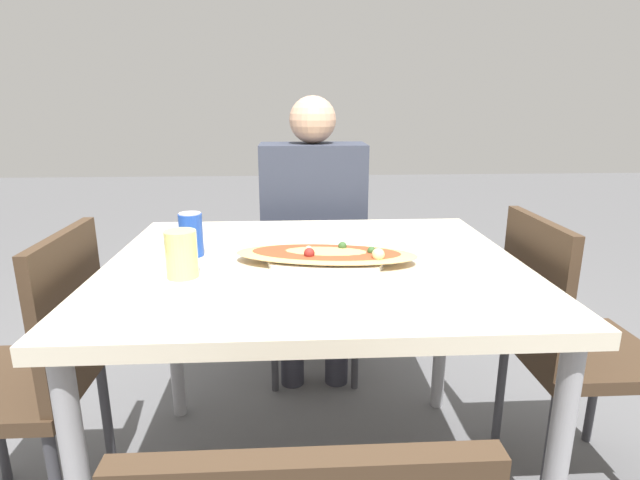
{
  "coord_description": "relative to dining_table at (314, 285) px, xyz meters",
  "views": [
    {
      "loc": [
        -0.06,
        -1.32,
        1.19
      ],
      "look_at": [
        0.02,
        -0.01,
        0.83
      ],
      "focal_mm": 28.0,
      "sensor_mm": 36.0,
      "label": 1
    }
  ],
  "objects": [
    {
      "name": "chair_far_seated",
      "position": [
        0.03,
        0.81,
        -0.19
      ],
      "size": [
        0.4,
        0.4,
        0.87
      ],
      "rotation": [
        0.0,
        0.0,
        3.14
      ],
      "color": "#3F2D1E",
      "rests_on": "ground_plane"
    },
    {
      "name": "drink_glass",
      "position": [
        -0.34,
        -0.12,
        0.13
      ],
      "size": [
        0.08,
        0.08,
        0.12
      ],
      "color": "#E0DB7F",
      "rests_on": "dining_table"
    },
    {
      "name": "chair_side_left",
      "position": [
        -0.76,
        -0.08,
        -0.19
      ],
      "size": [
        0.4,
        0.4,
        0.87
      ],
      "rotation": [
        0.0,
        0.0,
        1.57
      ],
      "color": "#3F2D1E",
      "rests_on": "ground_plane"
    },
    {
      "name": "dining_table",
      "position": [
        0.0,
        0.0,
        0.0
      ],
      "size": [
        1.14,
        0.96,
        0.77
      ],
      "color": "beige",
      "rests_on": "ground_plane"
    },
    {
      "name": "chair_side_right",
      "position": [
        0.76,
        0.01,
        -0.19
      ],
      "size": [
        0.4,
        0.4,
        0.87
      ],
      "rotation": [
        0.0,
        0.0,
        -1.57
      ],
      "color": "#3F2D1E",
      "rests_on": "ground_plane"
    },
    {
      "name": "soda_can",
      "position": [
        -0.35,
        0.06,
        0.14
      ],
      "size": [
        0.07,
        0.07,
        0.12
      ],
      "color": "#1E47B2",
      "rests_on": "dining_table"
    },
    {
      "name": "person_seated",
      "position": [
        0.03,
        0.7,
        0.02
      ],
      "size": [
        0.43,
        0.24,
        1.22
      ],
      "rotation": [
        0.0,
        0.0,
        3.14
      ],
      "color": "#2D2D38",
      "rests_on": "ground_plane"
    },
    {
      "name": "pizza_main",
      "position": [
        0.03,
        -0.02,
        0.09
      ],
      "size": [
        0.52,
        0.32,
        0.06
      ],
      "color": "white",
      "rests_on": "dining_table"
    }
  ]
}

